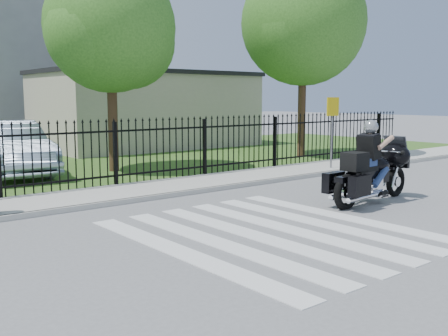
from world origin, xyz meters
TOP-DOWN VIEW (x-y plane):
  - ground at (0.00, 0.00)m, footprint 120.00×120.00m
  - crosswalk at (0.00, 0.00)m, footprint 5.00×5.50m
  - sidewalk at (0.00, 5.00)m, footprint 40.00×2.00m
  - curb at (0.00, 4.00)m, footprint 40.00×0.12m
  - grass_strip at (0.00, 12.00)m, footprint 40.00×12.00m
  - iron_fence at (0.00, 6.00)m, footprint 26.00×0.04m
  - tree_mid at (1.50, 9.00)m, footprint 4.20×4.20m
  - tree_right at (9.50, 8.00)m, footprint 5.00×5.00m
  - building_low at (7.00, 16.00)m, footprint 10.00×6.00m
  - building_low_roof at (7.00, 16.00)m, footprint 10.20×6.20m
  - motorcycle_rider at (3.67, 0.51)m, footprint 2.99×1.05m
  - parked_car at (-1.50, 10.20)m, footprint 2.10×5.24m
  - traffic_sign at (7.12, 4.47)m, footprint 0.51×0.10m

SIDE VIEW (x-z plane):
  - ground at x=0.00m, z-range 0.00..0.00m
  - crosswalk at x=0.00m, z-range 0.00..0.01m
  - grass_strip at x=0.00m, z-range 0.00..0.02m
  - sidewalk at x=0.00m, z-range 0.00..0.12m
  - curb at x=0.00m, z-range 0.00..0.12m
  - motorcycle_rider at x=3.67m, z-range -0.18..1.80m
  - parked_car at x=-1.50m, z-range 0.02..1.71m
  - iron_fence at x=0.00m, z-range 0.00..1.80m
  - building_low at x=7.00m, z-range 0.00..3.50m
  - traffic_sign at x=7.12m, z-range 0.62..2.95m
  - building_low_roof at x=7.00m, z-range 3.50..3.70m
  - tree_mid at x=1.50m, z-range 1.28..8.06m
  - tree_right at x=9.50m, z-range 1.44..9.34m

